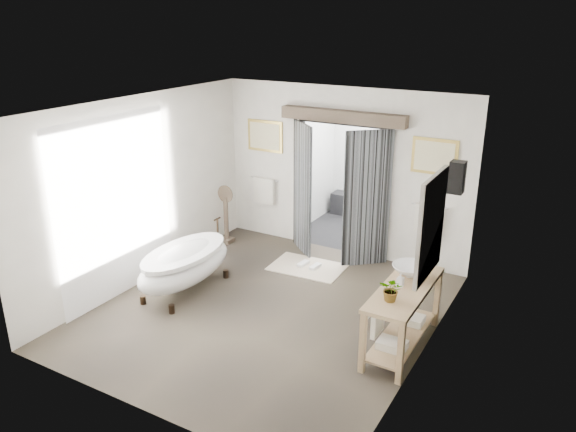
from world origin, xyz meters
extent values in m
plane|color=brown|center=(0.00, 0.00, 0.00)|extent=(5.00, 5.00, 0.00)
cube|color=white|center=(0.00, -2.50, 1.45)|extent=(4.50, 0.02, 2.90)
cube|color=white|center=(-2.25, 0.00, 1.45)|extent=(0.02, 5.00, 2.90)
cube|color=white|center=(2.25, 0.00, 1.45)|extent=(0.02, 5.00, 2.90)
cube|color=white|center=(-1.52, 2.50, 1.45)|extent=(1.45, 0.02, 2.90)
cube|color=white|center=(1.52, 2.50, 1.45)|extent=(1.45, 0.02, 2.90)
cube|color=white|center=(0.00, 2.50, 2.60)|extent=(1.60, 0.02, 0.60)
cube|color=white|center=(0.00, 0.00, 2.90)|extent=(4.50, 5.00, 0.02)
cube|color=white|center=(-2.20, -0.60, 1.35)|extent=(0.02, 2.20, 2.70)
cube|color=gray|center=(2.23, 0.04, 1.70)|extent=(0.05, 0.95, 1.25)
cube|color=silver|center=(2.19, 0.04, 1.70)|extent=(0.01, 0.80, 1.10)
cube|color=black|center=(2.13, 1.55, 1.90)|extent=(0.20, 0.20, 0.45)
sphere|color=#FFCC8C|center=(2.13, 1.55, 1.90)|extent=(0.10, 0.10, 0.10)
cube|color=black|center=(0.00, 3.50, 0.01)|extent=(2.20, 2.00, 0.01)
cube|color=white|center=(0.00, 3.50, 2.50)|extent=(2.20, 2.00, 0.02)
cube|color=white|center=(0.00, 4.50, 1.25)|extent=(2.20, 0.02, 2.50)
cube|color=white|center=(-1.10, 3.50, 1.25)|extent=(0.02, 2.00, 2.50)
cube|color=white|center=(1.10, 3.50, 1.25)|extent=(0.02, 2.00, 2.50)
cube|color=black|center=(0.00, 4.32, 0.23)|extent=(2.00, 0.35, 0.45)
cylinder|color=silver|center=(-0.40, 4.47, 1.60)|extent=(0.40, 0.03, 0.40)
cylinder|color=silver|center=(0.40, 4.47, 1.60)|extent=(0.40, 0.03, 0.40)
cube|color=black|center=(-0.80, 2.50, 1.15)|extent=(0.07, 0.10, 2.30)
cube|color=black|center=(0.80, 2.50, 1.15)|extent=(0.07, 0.10, 2.30)
cube|color=black|center=(0.00, 2.50, 2.30)|extent=(1.67, 0.10, 0.07)
cube|color=black|center=(-0.60, 2.15, 1.15)|extent=(0.63, 0.56, 2.30)
cube|color=black|center=(0.60, 2.15, 1.15)|extent=(0.63, 0.56, 2.30)
cube|color=brown|center=(0.00, 2.40, 2.42)|extent=(2.20, 0.20, 0.20)
cube|color=gold|center=(-1.55, 2.48, 1.92)|extent=(0.72, 0.03, 0.57)
cube|color=beige|center=(-1.55, 2.46, 1.92)|extent=(0.62, 0.01, 0.47)
cube|color=gold|center=(1.55, 2.48, 1.92)|extent=(0.72, 0.03, 0.57)
cube|color=beige|center=(1.55, 2.46, 1.92)|extent=(0.62, 0.01, 0.47)
cylinder|color=silver|center=(-1.55, 2.44, 1.12)|extent=(0.60, 0.02, 0.02)
cube|color=white|center=(-1.55, 2.42, 0.90)|extent=(0.42, 0.08, 0.48)
cylinder|color=silver|center=(1.55, 2.44, 1.12)|extent=(0.60, 0.02, 0.02)
cube|color=white|center=(1.55, 2.42, 0.90)|extent=(0.42, 0.08, 0.48)
cylinder|color=black|center=(-1.68, -0.75, 0.07)|extent=(0.09, 0.09, 0.13)
cylinder|color=black|center=(-1.13, -0.75, 0.07)|extent=(0.09, 0.09, 0.13)
cylinder|color=black|center=(-1.68, 0.56, 0.07)|extent=(0.09, 0.09, 0.13)
cylinder|color=black|center=(-1.13, 0.56, 0.07)|extent=(0.09, 0.09, 0.13)
ellipsoid|color=white|center=(-1.41, -0.09, 0.43)|extent=(0.83, 1.86, 0.59)
cylinder|color=black|center=(-1.41, 0.76, 0.79)|extent=(0.03, 0.03, 0.24)
cube|color=tan|center=(1.75, -0.70, 0.42)|extent=(0.07, 0.07, 0.85)
cube|color=tan|center=(2.21, -0.70, 0.42)|extent=(0.07, 0.07, 0.85)
cube|color=tan|center=(1.75, 0.78, 0.42)|extent=(0.07, 0.07, 0.85)
cube|color=tan|center=(2.21, 0.78, 0.42)|extent=(0.07, 0.07, 0.85)
cube|color=tan|center=(1.98, 0.04, 0.82)|extent=(0.55, 1.60, 0.05)
cube|color=tan|center=(1.98, 0.04, 0.16)|extent=(0.45, 1.50, 0.03)
cylinder|color=silver|center=(1.71, 0.04, 0.60)|extent=(0.02, 1.40, 0.02)
cube|color=white|center=(1.71, -0.11, 0.40)|extent=(0.06, 0.34, 0.42)
cube|color=white|center=(1.98, -0.31, 0.23)|extent=(0.35, 0.25, 0.10)
cube|color=white|center=(1.98, 0.39, 0.23)|extent=(0.35, 0.25, 0.10)
cube|color=brown|center=(-1.99, 1.79, 0.04)|extent=(0.21, 0.21, 0.08)
cylinder|color=brown|center=(-1.99, 1.79, 0.48)|extent=(0.09, 0.09, 0.81)
cylinder|color=silver|center=(-1.99, 1.81, 0.94)|extent=(0.29, 0.02, 0.29)
cylinder|color=brown|center=(-1.99, 1.79, 0.94)|extent=(0.33, 0.01, 0.33)
cube|color=beige|center=(-0.17, 1.55, 0.01)|extent=(1.24, 0.86, 0.01)
cube|color=white|center=(-0.26, 1.58, 0.04)|extent=(0.12, 0.26, 0.05)
cube|color=white|center=(-0.03, 1.58, 0.04)|extent=(0.12, 0.26, 0.05)
imported|color=white|center=(1.93, 0.37, 0.93)|extent=(0.57, 0.57, 0.16)
imported|color=gray|center=(1.95, -0.38, 1.00)|extent=(0.27, 0.24, 0.30)
imported|color=gray|center=(1.91, 0.04, 0.94)|extent=(0.08, 0.08, 0.17)
imported|color=gray|center=(1.92, 0.72, 0.93)|extent=(0.15, 0.15, 0.15)
camera|label=1|loc=(3.78, -6.03, 4.03)|focal=35.00mm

